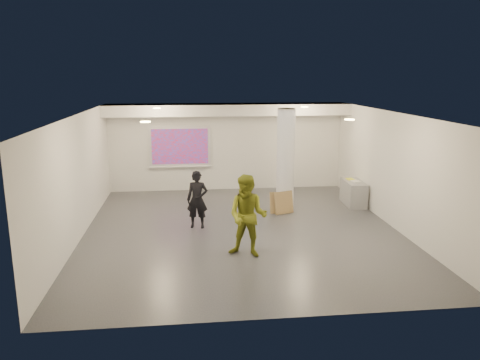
{
  "coord_description": "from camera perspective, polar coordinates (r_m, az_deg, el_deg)",
  "views": [
    {
      "loc": [
        -1.34,
        -11.43,
        3.96
      ],
      "look_at": [
        0.0,
        0.4,
        1.25
      ],
      "focal_mm": 35.0,
      "sensor_mm": 36.0,
      "label": 1
    }
  ],
  "objects": [
    {
      "name": "projection_screen",
      "position": [
        16.07,
        -7.33,
        4.01
      ],
      "size": [
        2.1,
        0.13,
        1.42
      ],
      "color": "silver",
      "rests_on": "wall_back"
    },
    {
      "name": "downlight_se",
      "position": [
        10.58,
        13.21,
        7.18
      ],
      "size": [
        0.22,
        0.22,
        0.02
      ],
      "primitive_type": "cylinder",
      "color": "#F6E182",
      "rests_on": "ceiling"
    },
    {
      "name": "downlight_nw",
      "position": [
        13.99,
        -10.09,
        8.61
      ],
      "size": [
        0.22,
        0.22,
        0.02
      ],
      "primitive_type": "cylinder",
      "color": "#F6E182",
      "rests_on": "ceiling"
    },
    {
      "name": "postit_pad",
      "position": [
        14.95,
        13.3,
        0.1
      ],
      "size": [
        0.23,
        0.29,
        0.03
      ],
      "primitive_type": "cube",
      "rotation": [
        0.0,
        0.0,
        0.1
      ],
      "color": "yellow",
      "rests_on": "credenza"
    },
    {
      "name": "wall_front",
      "position": [
        7.47,
        4.25,
        -6.43
      ],
      "size": [
        8.0,
        0.01,
        3.0
      ],
      "primitive_type": "cube",
      "color": "silver",
      "rests_on": "floor"
    },
    {
      "name": "wall_left",
      "position": [
        11.99,
        -19.14,
        0.27
      ],
      "size": [
        0.01,
        9.0,
        3.0
      ],
      "primitive_type": "cube",
      "color": "silver",
      "rests_on": "floor"
    },
    {
      "name": "credenza",
      "position": [
        14.86,
        13.66,
        -1.52
      ],
      "size": [
        0.61,
        1.3,
        0.74
      ],
      "primitive_type": "cube",
      "rotation": [
        0.0,
        0.0,
        -0.06
      ],
      "color": "gray",
      "rests_on": "floor"
    },
    {
      "name": "ceiling",
      "position": [
        11.54,
        0.23,
        8.06
      ],
      "size": [
        8.0,
        9.0,
        0.01
      ],
      "primitive_type": "cube",
      "color": "white",
      "rests_on": "floor"
    },
    {
      "name": "soffit_band",
      "position": [
        15.48,
        -1.49,
        8.6
      ],
      "size": [
        8.0,
        1.1,
        0.36
      ],
      "primitive_type": "cube",
      "color": "silver",
      "rests_on": "ceiling"
    },
    {
      "name": "woman",
      "position": [
        12.25,
        -5.23,
        -2.39
      ],
      "size": [
        0.61,
        0.45,
        1.51
      ],
      "primitive_type": "imported",
      "rotation": [
        0.0,
        0.0,
        -0.18
      ],
      "color": "black",
      "rests_on": "floor"
    },
    {
      "name": "column",
      "position": [
        13.75,
        5.57,
        2.46
      ],
      "size": [
        0.52,
        0.52,
        3.0
      ],
      "primitive_type": "cylinder",
      "color": "white",
      "rests_on": "floor"
    },
    {
      "name": "downlight_ne",
      "position": [
        14.4,
        7.88,
        8.81
      ],
      "size": [
        0.22,
        0.22,
        0.02
      ],
      "primitive_type": "cylinder",
      "color": "#F6E182",
      "rests_on": "ceiling"
    },
    {
      "name": "cardboard_front",
      "position": [
        13.62,
        4.86,
        -2.79
      ],
      "size": [
        0.58,
        0.28,
        0.61
      ],
      "primitive_type": "cube",
      "rotation": [
        -0.34,
        0.0,
        -0.03
      ],
      "color": "olive",
      "rests_on": "floor"
    },
    {
      "name": "cardboard_back",
      "position": [
        13.58,
        5.36,
        -2.77
      ],
      "size": [
        0.61,
        0.37,
        0.64
      ],
      "primitive_type": "cube",
      "rotation": [
        -0.17,
        0.0,
        0.37
      ],
      "color": "olive",
      "rests_on": "floor"
    },
    {
      "name": "floor",
      "position": [
        12.16,
        0.21,
        -6.17
      ],
      "size": [
        8.0,
        9.0,
        0.01
      ],
      "primitive_type": "cube",
      "color": "#34363B",
      "rests_on": "ground"
    },
    {
      "name": "papers_stack",
      "position": [
        14.75,
        13.86,
        -0.11
      ],
      "size": [
        0.3,
        0.35,
        0.02
      ],
      "primitive_type": "cube",
      "rotation": [
        0.0,
        0.0,
        0.25
      ],
      "color": "silver",
      "rests_on": "credenza"
    },
    {
      "name": "man",
      "position": [
        10.26,
        0.96,
        -4.42
      ],
      "size": [
        1.09,
        0.99,
        1.83
      ],
      "primitive_type": "imported",
      "rotation": [
        0.0,
        0.0,
        -0.4
      ],
      "color": "olive",
      "rests_on": "floor"
    },
    {
      "name": "wall_right",
      "position": [
        12.85,
        18.24,
        1.14
      ],
      "size": [
        0.01,
        9.0,
        3.0
      ],
      "primitive_type": "cube",
      "color": "silver",
      "rests_on": "floor"
    },
    {
      "name": "wall_back",
      "position": [
        16.17,
        -1.64,
        4.07
      ],
      "size": [
        8.0,
        0.01,
        3.0
      ],
      "primitive_type": "cube",
      "color": "silver",
      "rests_on": "floor"
    },
    {
      "name": "downlight_sw",
      "position": [
        10.01,
        -11.45,
        6.96
      ],
      "size": [
        0.22,
        0.22,
        0.02
      ],
      "primitive_type": "cylinder",
      "color": "#F6E182",
      "rests_on": "ceiling"
    }
  ]
}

